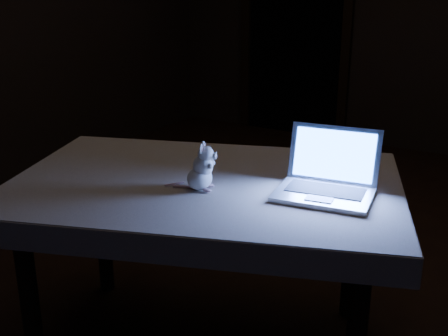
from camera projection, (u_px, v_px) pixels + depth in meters
The scene contains 6 objects.
floor at pixel (280, 277), 2.75m from camera, with size 5.00×5.00×0.00m, color black.
doorway at pixel (296, 15), 4.96m from camera, with size 1.06×0.36×2.13m, color black, non-canonical shape.
table at pixel (206, 267), 2.14m from camera, with size 1.29×0.83×0.69m, color black, non-canonical shape.
tablecloth at pixel (226, 196), 2.00m from camera, with size 1.38×0.92×0.09m, color beige, non-canonical shape.
laptop at pixel (325, 167), 1.83m from camera, with size 0.31×0.28×0.21m, color silver, non-canonical shape.
plush_mouse at pixel (200, 166), 1.91m from camera, with size 0.12×0.12×0.17m, color white, non-canonical shape.
Camera 1 is at (1.03, -2.22, 1.40)m, focal length 45.00 mm.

